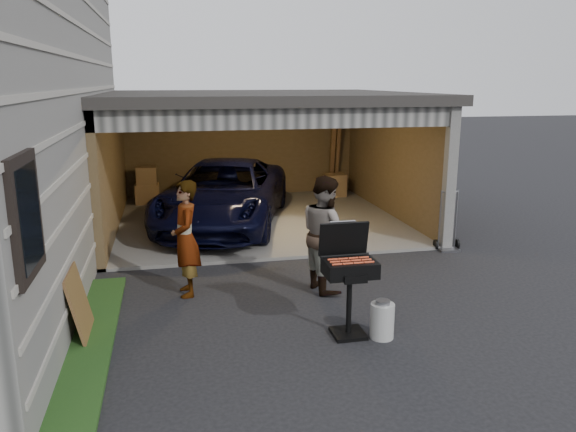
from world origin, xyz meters
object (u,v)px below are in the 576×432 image
object	(u,v)px
propane_tank	(382,321)
plywood_panel	(80,304)
woman	(186,239)
man	(325,233)
minivan	(224,196)
bbq_grill	(349,271)
hand_truck	(448,239)

from	to	relation	value
propane_tank	plywood_panel	world-z (taller)	plywood_panel
woman	man	xyz separation A→B (m)	(2.09, -0.20, 0.02)
minivan	woman	size ratio (longest dim) A/B	2.89
minivan	bbq_grill	size ratio (longest dim) A/B	3.55
man	plywood_panel	size ratio (longest dim) A/B	1.98
woman	hand_truck	distance (m)	5.15
bbq_grill	propane_tank	bearing A→B (deg)	-25.22
plywood_panel	hand_truck	bearing A→B (deg)	21.55
man	bbq_grill	size ratio (longest dim) A/B	1.25
bbq_grill	plywood_panel	distance (m)	3.38
minivan	propane_tank	xyz separation A→B (m)	(1.37, -5.86, -0.47)
minivan	man	size ratio (longest dim) A/B	2.84
woman	hand_truck	size ratio (longest dim) A/B	1.52
woman	hand_truck	bearing A→B (deg)	100.04
man	propane_tank	size ratio (longest dim) A/B	3.94
bbq_grill	hand_truck	size ratio (longest dim) A/B	1.24
woman	plywood_panel	xyz separation A→B (m)	(-1.36, -1.21, -0.43)
man	propane_tank	distance (m)	1.94
hand_truck	plywood_panel	bearing A→B (deg)	-152.95
plywood_panel	woman	bearing A→B (deg)	41.66
woman	propane_tank	distance (m)	3.14
minivan	hand_truck	size ratio (longest dim) A/B	4.39
minivan	hand_truck	bearing A→B (deg)	-15.78
man	woman	bearing A→B (deg)	75.73
minivan	man	distance (m)	4.21
bbq_grill	man	bearing A→B (deg)	84.54
man	bbq_grill	world-z (taller)	man
plywood_panel	hand_truck	world-z (taller)	hand_truck
minivan	bbq_grill	xyz separation A→B (m)	(0.98, -5.67, 0.14)
propane_tank	plywood_panel	distance (m)	3.78
bbq_grill	propane_tank	distance (m)	0.75
woman	bbq_grill	size ratio (longest dim) A/B	1.23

